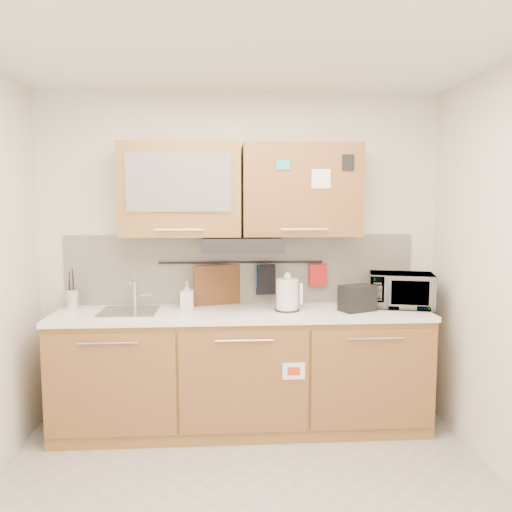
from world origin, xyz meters
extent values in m
plane|color=white|center=(0.00, 0.00, 2.60)|extent=(3.20, 3.20, 0.00)
plane|color=silver|center=(0.00, 1.50, 1.30)|extent=(3.20, 0.00, 3.20)
cube|color=olive|center=(0.00, 1.20, 0.44)|extent=(2.80, 0.60, 0.88)
cube|color=black|center=(0.00, 1.20, 0.05)|extent=(2.80, 0.54, 0.10)
cube|color=olive|center=(-0.93, 0.89, 0.47)|extent=(0.91, 0.02, 0.74)
cylinder|color=silver|center=(-0.93, 0.86, 0.78)|extent=(0.41, 0.01, 0.01)
cube|color=olive|center=(0.00, 0.89, 0.47)|extent=(0.91, 0.02, 0.74)
cylinder|color=silver|center=(0.00, 0.86, 0.78)|extent=(0.41, 0.01, 0.01)
cube|color=olive|center=(0.93, 0.89, 0.47)|extent=(0.91, 0.02, 0.74)
cylinder|color=silver|center=(0.93, 0.86, 0.78)|extent=(0.41, 0.01, 0.01)
cube|color=white|center=(0.00, 1.19, 0.90)|extent=(2.82, 0.62, 0.04)
cube|color=silver|center=(0.00, 1.49, 1.20)|extent=(2.80, 0.02, 0.56)
cube|color=olive|center=(-0.46, 1.32, 1.83)|extent=(0.90, 0.35, 0.70)
cube|color=silver|center=(-0.46, 1.14, 1.88)|extent=(0.76, 0.02, 0.42)
cube|color=olive|center=(0.46, 1.32, 1.83)|extent=(0.90, 0.35, 0.70)
cube|color=white|center=(0.58, 1.14, 1.91)|extent=(0.14, 0.00, 0.14)
cube|color=black|center=(0.00, 1.25, 1.42)|extent=(0.60, 0.46, 0.10)
cube|color=silver|center=(-0.85, 1.20, 0.92)|extent=(0.42, 0.40, 0.03)
cylinder|color=silver|center=(-0.83, 1.36, 1.04)|extent=(0.03, 0.03, 0.24)
cylinder|color=silver|center=(-0.83, 1.28, 1.14)|extent=(0.02, 0.18, 0.02)
cylinder|color=black|center=(0.00, 1.45, 1.26)|extent=(1.30, 0.02, 0.02)
cylinder|color=silver|center=(-1.30, 1.34, 1.00)|extent=(0.14, 0.14, 0.16)
cylinder|color=black|center=(-1.32, 1.35, 1.07)|extent=(0.01, 0.01, 0.29)
cylinder|color=black|center=(-1.28, 1.32, 1.05)|extent=(0.01, 0.01, 0.26)
cylinder|color=black|center=(-1.30, 1.36, 1.08)|extent=(0.01, 0.01, 0.31)
cylinder|color=black|center=(-1.31, 1.31, 1.03)|extent=(0.01, 0.01, 0.23)
cylinder|color=silver|center=(0.34, 1.18, 1.04)|extent=(0.19, 0.19, 0.24)
sphere|color=silver|center=(0.34, 1.18, 1.19)|extent=(0.06, 0.06, 0.06)
cube|color=silver|center=(0.44, 1.16, 1.05)|extent=(0.03, 0.04, 0.16)
cylinder|color=black|center=(0.34, 1.18, 0.93)|extent=(0.19, 0.19, 0.01)
cube|color=black|center=(0.87, 1.13, 1.02)|extent=(0.30, 0.24, 0.20)
cube|color=black|center=(0.82, 1.12, 1.11)|extent=(0.11, 0.13, 0.01)
cube|color=black|center=(0.91, 1.15, 1.11)|extent=(0.11, 0.13, 0.01)
imported|color=#999999|center=(1.25, 1.26, 1.05)|extent=(0.55, 0.44, 0.27)
imported|color=#999999|center=(-0.42, 1.29, 1.03)|extent=(0.10, 0.10, 0.21)
cube|color=brown|center=(-0.19, 1.44, 1.01)|extent=(0.37, 0.14, 0.47)
cube|color=#1E538D|center=(0.17, 1.44, 1.15)|extent=(0.11, 0.04, 0.19)
cube|color=black|center=(0.20, 1.44, 1.12)|extent=(0.16, 0.08, 0.24)
cube|color=#B01917|center=(0.62, 1.44, 1.15)|extent=(0.15, 0.04, 0.18)
camera|label=1|loc=(-0.14, -2.52, 1.72)|focal=35.00mm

